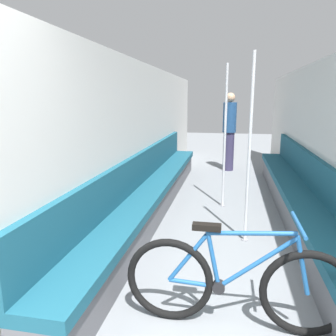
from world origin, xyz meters
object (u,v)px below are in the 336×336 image
Objects in this scene: bicycle at (236,284)px; passenger_standing at (229,131)px; bench_seat_row_left at (152,193)px; bench_seat_row_right at (301,201)px; grab_pole_near at (249,153)px; grab_pole_far at (225,140)px.

passenger_standing is at bearing 90.10° from bicycle.
bench_seat_row_left is 3.39m from passenger_standing.
bench_seat_row_right is 1.27m from grab_pole_near.
bench_seat_row_left is 2.54m from bicycle.
grab_pole_near is (0.13, 1.54, 0.69)m from bicycle.
passenger_standing is (-0.12, 5.42, 0.57)m from bicycle.
bench_seat_row_right is 3.40× the size of passenger_standing.
passenger_standing is at bearing 93.72° from grab_pole_near.
bicycle is (-0.87, -2.26, 0.05)m from bench_seat_row_right.
grab_pole_near reaches higher than bench_seat_row_left.
bench_seat_row_right is (2.03, 0.00, 0.00)m from bench_seat_row_left.
passenger_standing is at bearing 107.33° from bench_seat_row_right.
passenger_standing is at bearing 71.69° from bench_seat_row_left.
bicycle is at bearing -94.97° from grab_pole_near.
bicycle is (1.16, -2.26, 0.05)m from bench_seat_row_left.
grab_pole_near is 1.21× the size of passenger_standing.
grab_pole_near is at bearing 83.88° from bicycle.
bicycle is at bearing -86.65° from grab_pole_far.
passenger_standing is (-0.25, 3.88, -0.12)m from grab_pole_near.
bench_seat_row_left is 2.03m from bench_seat_row_right.
bench_seat_row_right is 2.81× the size of grab_pole_near.
passenger_standing reaches higher than bench_seat_row_left.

